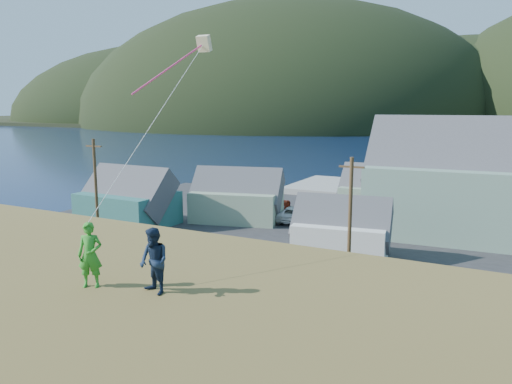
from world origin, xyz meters
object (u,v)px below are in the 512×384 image
at_px(shed_white, 341,230).
at_px(wharf, 387,191).
at_px(kite_flyer_green, 90,255).
at_px(shed_teal, 128,199).
at_px(shed_palegreen_near, 237,197).
at_px(kite_flyer_navy, 154,261).
at_px(shed_palegreen_far, 387,192).

bearing_deg(shed_white, wharf, 88.17).
bearing_deg(kite_flyer_green, shed_teal, 102.15).
height_order(wharf, kite_flyer_green, kite_flyer_green).
relative_size(shed_palegreen_near, kite_flyer_navy, 6.08).
distance_m(shed_palegreen_near, kite_flyer_navy, 39.32).
height_order(wharf, kite_flyer_navy, kite_flyer_navy).
xyz_separation_m(wharf, kite_flyer_green, (5.38, -58.78, 7.63)).
height_order(wharf, shed_teal, shed_teal).
xyz_separation_m(wharf, shed_teal, (-18.97, -30.35, 2.26)).
relative_size(wharf, kite_flyer_green, 14.80).
bearing_deg(wharf, shed_palegreen_far, -77.19).
bearing_deg(shed_palegreen_near, shed_palegreen_far, 22.59).
bearing_deg(shed_palegreen_far, shed_teal, -145.18).
relative_size(wharf, kite_flyer_navy, 15.15).
bearing_deg(shed_teal, kite_flyer_navy, -45.51).
bearing_deg(shed_white, shed_palegreen_near, 142.94).
distance_m(shed_teal, kite_flyer_navy, 38.70).
relative_size(shed_teal, shed_white, 1.15).
bearing_deg(shed_teal, shed_palegreen_far, 38.53).
bearing_deg(shed_palegreen_near, kite_flyer_navy, -77.39).
xyz_separation_m(shed_teal, kite_flyer_green, (24.35, -28.43, 5.37)).
distance_m(shed_white, kite_flyer_green, 28.34).
xyz_separation_m(shed_teal, shed_white, (22.48, -0.75, -0.39)).
bearing_deg(wharf, kite_flyer_green, -84.77).
bearing_deg(kite_flyer_navy, wharf, 115.44).
height_order(shed_palegreen_far, kite_flyer_green, kite_flyer_green).
height_order(shed_teal, kite_flyer_green, kite_flyer_green).
relative_size(kite_flyer_green, kite_flyer_navy, 1.02).
bearing_deg(wharf, shed_palegreen_near, -113.47).
height_order(wharf, shed_palegreen_near, shed_palegreen_near).
distance_m(wharf, shed_white, 31.35).
height_order(shed_teal, shed_palegreen_near, shed_teal).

